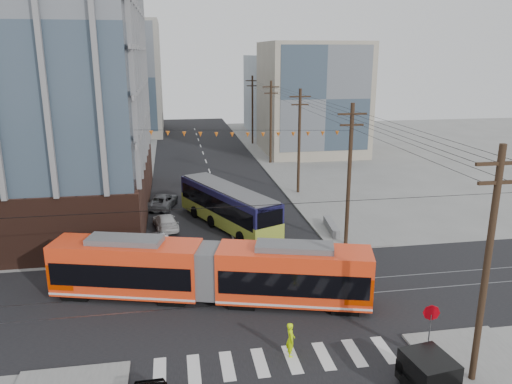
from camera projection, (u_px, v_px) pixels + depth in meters
ground at (265, 329)px, 27.15m from camera, size 160.00×160.00×0.00m
bg_bldg_nw_near at (81, 92)px, 71.32m from camera, size 18.00×16.00×18.00m
bg_bldg_ne_near at (312, 98)px, 73.15m from camera, size 14.00×14.00×16.00m
bg_bldg_nw_far at (116, 78)px, 90.52m from camera, size 16.00×18.00×20.00m
bg_bldg_ne_far at (292, 94)px, 92.72m from camera, size 16.00×16.00×14.00m
utility_pole_near at (486, 271)px, 21.35m from camera, size 0.30×0.30×11.00m
utility_pole_far at (252, 111)px, 80.20m from camera, size 0.30×0.30×11.00m
streetcar at (209, 272)px, 29.86m from camera, size 19.14×7.81×3.69m
city_bus at (228, 206)px, 42.76m from camera, size 7.62×12.57×3.56m
parked_car_silver at (156, 242)px, 37.63m from camera, size 2.90×4.36×1.36m
parked_car_white at (166, 222)px, 42.39m from camera, size 2.44×4.60×1.27m
parked_car_grey at (162, 201)px, 48.07m from camera, size 3.38×5.36×1.38m
pedestrian at (291, 339)px, 24.53m from camera, size 0.48×0.68×1.78m
stop_sign at (429, 333)px, 24.22m from camera, size 0.96×0.96×2.68m
jersey_barrier at (331, 227)px, 41.69m from camera, size 1.33×4.07×0.80m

